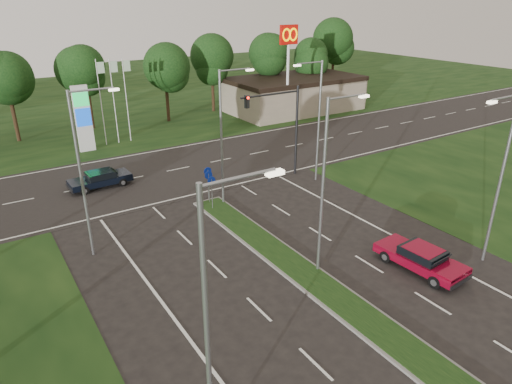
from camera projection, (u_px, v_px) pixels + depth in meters
ground at (398, 345)px, 18.58m from camera, size 160.00×160.00×0.00m
verge_far at (76, 103)px, 61.04m from camera, size 160.00×50.00×0.02m
cross_road at (167, 171)px, 37.11m from camera, size 160.00×12.00×0.02m
median_kerb at (332, 294)px, 21.65m from camera, size 2.00×26.00×0.12m
commercial_building at (294, 94)px, 56.58m from camera, size 16.00×9.00×4.00m
streetlight_median_near at (326, 179)px, 21.72m from camera, size 2.53×0.22×9.00m
streetlight_median_far at (224, 131)px, 29.44m from camera, size 2.53×0.22×9.00m
streetlight_left_near at (213, 314)px, 12.44m from camera, size 2.53×0.22×9.00m
streetlight_left_far at (84, 167)px, 23.25m from camera, size 2.53×0.22×9.00m
streetlight_right_far at (317, 116)px, 33.33m from camera, size 2.53×0.22×9.00m
streetlight_right_near at (500, 172)px, 22.53m from camera, size 2.53×0.22×9.00m
traffic_signal at (283, 119)px, 34.24m from camera, size 5.10×0.42×7.00m
median_signs at (209, 181)px, 30.57m from camera, size 1.16×1.76×2.38m
gas_pylon at (85, 116)px, 40.94m from camera, size 5.80×1.26×8.00m
mcdonalds_sign at (289, 48)px, 49.12m from camera, size 2.20×0.47×10.40m
treeline_far at (102, 63)px, 46.77m from camera, size 6.00×6.00×9.90m
red_sedan at (421, 258)px, 23.51m from camera, size 2.19×4.72×1.27m
navy_sedan at (100, 179)px, 33.83m from camera, size 4.47×1.98×1.21m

